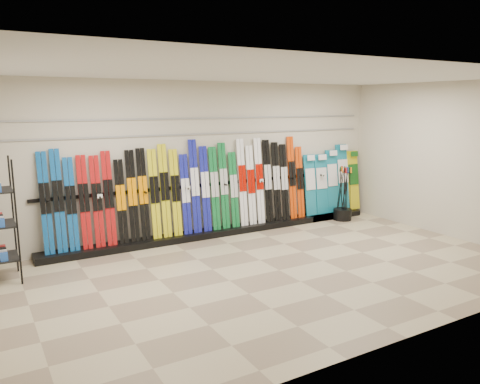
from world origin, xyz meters
TOP-DOWN VIEW (x-y plane):
  - floor at (0.00, 0.00)m, footprint 8.00×8.00m
  - back_wall at (0.00, 2.50)m, footprint 8.00×0.00m
  - right_wall at (4.00, 0.00)m, footprint 0.00×5.00m
  - ceiling at (0.00, 0.00)m, footprint 8.00×8.00m
  - ski_rack_base at (0.22, 2.28)m, footprint 8.00×0.40m
  - skis at (-0.44, 2.34)m, footprint 5.37×0.24m
  - snowboards at (3.12, 2.35)m, footprint 1.58×0.24m
  - accessory_rack at (-3.75, 1.70)m, footprint 0.40×0.60m
  - pole_bin at (3.10, 1.97)m, footprint 0.41×0.41m
  - ski_poles at (3.10, 1.95)m, footprint 0.27×0.37m
  - slatwall_rail_0 at (0.00, 2.48)m, footprint 7.60×0.02m
  - slatwall_rail_1 at (0.00, 2.48)m, footprint 7.60×0.02m

SIDE VIEW (x-z plane):
  - floor at x=0.00m, z-range 0.00..0.00m
  - ski_rack_base at x=0.22m, z-range 0.00..0.12m
  - pole_bin at x=3.10m, z-range 0.00..0.25m
  - ski_poles at x=3.10m, z-range 0.02..1.20m
  - snowboards at x=3.12m, z-range 0.06..1.59m
  - accessory_rack at x=-3.75m, z-range 0.00..1.82m
  - skis at x=-0.44m, z-range 0.05..1.84m
  - back_wall at x=0.00m, z-range -2.50..5.50m
  - right_wall at x=4.00m, z-range -1.00..4.00m
  - slatwall_rail_0 at x=0.00m, z-range 1.98..2.02m
  - slatwall_rail_1 at x=0.00m, z-range 2.28..2.31m
  - ceiling at x=0.00m, z-range 3.00..3.00m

